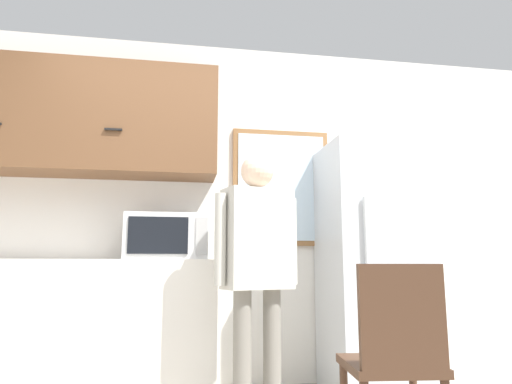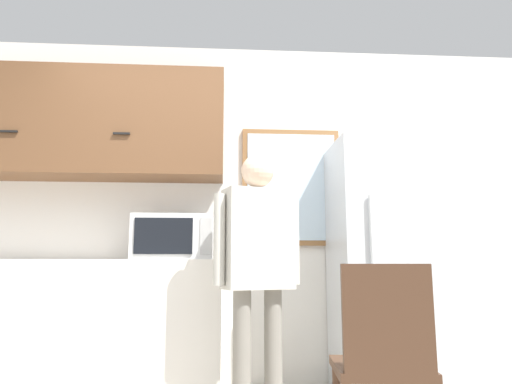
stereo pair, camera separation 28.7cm
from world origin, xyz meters
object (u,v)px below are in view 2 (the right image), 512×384
at_px(microwave, 174,238).
at_px(refrigerator, 384,265).
at_px(chair, 383,356).
at_px(person, 258,254).

distance_m(microwave, refrigerator, 1.53).
bearing_deg(chair, microwave, -42.82).
xyz_separation_m(refrigerator, chair, (-0.44, -1.20, -0.40)).
bearing_deg(person, microwave, 124.10).
relative_size(person, chair, 1.77).
relative_size(microwave, chair, 0.62).
bearing_deg(refrigerator, person, -156.33).
distance_m(microwave, chair, 1.74).
bearing_deg(microwave, refrigerator, -1.51).
height_order(refrigerator, chair, refrigerator).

